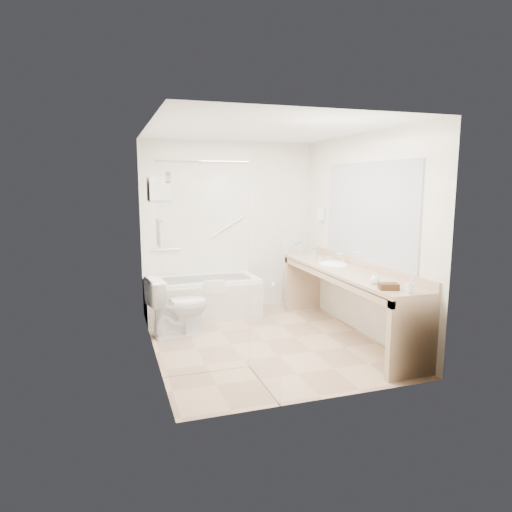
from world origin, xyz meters
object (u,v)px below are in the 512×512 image
object	(u,v)px
vanity_counter	(346,286)
amenity_basket	(389,286)
toilet	(178,306)
water_bottle_left	(296,250)
bathtub	(202,298)

from	to	relation	value
vanity_counter	amenity_basket	world-z (taller)	vanity_counter
toilet	water_bottle_left	distance (m)	1.99
toilet	amenity_basket	size ratio (longest dim) A/B	4.03
vanity_counter	amenity_basket	bearing A→B (deg)	-96.71
vanity_counter	amenity_basket	xyz separation A→B (m)	(-0.13, -1.07, 0.24)
bathtub	amenity_basket	xyz separation A→B (m)	(1.40, -2.46, 0.61)
amenity_basket	water_bottle_left	xyz separation A→B (m)	(-0.02, 2.32, 0.04)
water_bottle_left	vanity_counter	bearing A→B (deg)	-83.47
bathtub	vanity_counter	xyz separation A→B (m)	(1.52, -1.39, 0.36)
toilet	water_bottle_left	xyz separation A→B (m)	(1.83, 0.56, 0.55)
water_bottle_left	toilet	bearing A→B (deg)	-163.02
bathtub	water_bottle_left	distance (m)	1.53
vanity_counter	toilet	bearing A→B (deg)	160.72
vanity_counter	water_bottle_left	distance (m)	1.29
amenity_basket	water_bottle_left	world-z (taller)	water_bottle_left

